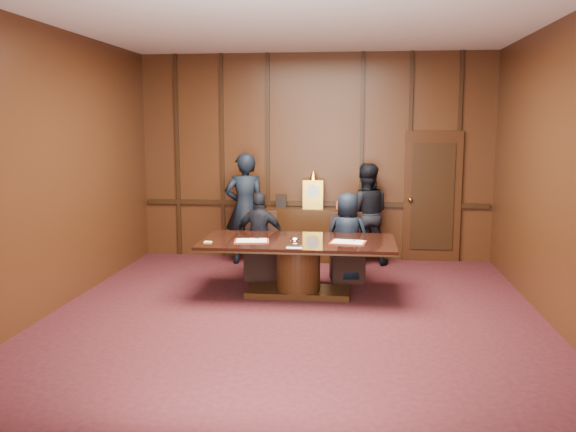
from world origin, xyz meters
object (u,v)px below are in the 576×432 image
object	(u,v)px
signatory_right	(347,237)
signatory_left	(260,236)
conference_table	(298,258)
sideboard	(313,232)
witness_left	(245,208)
witness_right	(365,214)

from	to	relation	value
signatory_right	signatory_left	bearing A→B (deg)	11.23
conference_table	signatory_left	size ratio (longest dim) A/B	2.00
sideboard	witness_left	size ratio (longest dim) A/B	0.87
sideboard	witness_left	bearing A→B (deg)	-163.12
signatory_left	signatory_right	size ratio (longest dim) A/B	0.99
witness_right	sideboard	bearing A→B (deg)	-13.88
signatory_left	witness_right	bearing A→B (deg)	-138.37
signatory_right	witness_right	distance (m)	1.24
signatory_left	witness_left	distance (m)	1.14
witness_left	sideboard	bearing A→B (deg)	-175.57
signatory_left	signatory_right	distance (m)	1.30
conference_table	signatory_right	distance (m)	1.04
sideboard	witness_right	bearing A→B (deg)	-10.33
witness_left	conference_table	bearing A→B (deg)	107.77
witness_left	signatory_left	bearing A→B (deg)	99.49
signatory_left	witness_left	size ratio (longest dim) A/B	0.71
sideboard	signatory_right	bearing A→B (deg)	-66.05
conference_table	signatory_left	bearing A→B (deg)	129.09
sideboard	witness_left	world-z (taller)	witness_left
conference_table	witness_right	xyz separation A→B (m)	(0.92, 2.00, 0.33)
witness_left	witness_right	bearing A→B (deg)	172.62
signatory_left	witness_right	xyz separation A→B (m)	(1.57, 1.20, 0.18)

